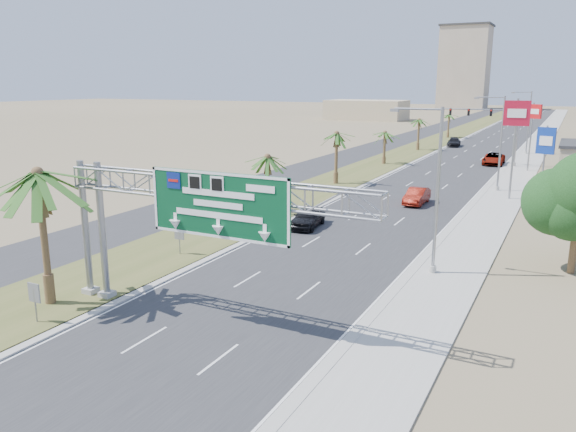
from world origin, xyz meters
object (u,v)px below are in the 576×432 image
(signal_mast, at_px, (501,131))
(car_right_lane, at_px, (494,159))
(palm_near, at_px, (37,174))
(car_left_lane, at_px, (308,217))
(car_far, at_px, (454,142))
(sign_gantry, at_px, (195,199))
(pole_sign_red_far, at_px, (533,117))
(pole_sign_blue, at_px, (546,143))
(pole_sign_red_near, at_px, (516,120))
(car_mid_lane, at_px, (417,196))

(signal_mast, relative_size, car_right_lane, 1.73)
(palm_near, bearing_deg, car_left_lane, 76.18)
(car_far, bearing_deg, sign_gantry, -92.95)
(palm_near, bearing_deg, pole_sign_red_far, 73.02)
(car_right_lane, bearing_deg, sign_gantry, -96.90)
(sign_gantry, distance_m, pole_sign_blue, 50.57)
(pole_sign_blue, distance_m, pole_sign_red_far, 10.03)
(car_far, height_order, pole_sign_red_near, pole_sign_red_near)
(signal_mast, relative_size, car_mid_lane, 2.20)
(palm_near, relative_size, pole_sign_red_far, 0.94)
(palm_near, distance_m, signal_mast, 65.60)
(pole_sign_red_near, height_order, pole_sign_red_far, pole_sign_red_near)
(car_mid_lane, xyz_separation_m, car_right_lane, (2.93, 31.31, 0.05))
(sign_gantry, distance_m, car_left_lane, 19.83)
(car_right_lane, bearing_deg, car_mid_lane, -97.25)
(car_right_lane, xyz_separation_m, pole_sign_red_far, (4.82, -4.38, 6.18))
(pole_sign_red_near, relative_size, pole_sign_red_far, 1.12)
(car_mid_lane, xyz_separation_m, pole_sign_red_far, (7.75, 26.92, 6.24))
(palm_near, bearing_deg, car_mid_lane, 72.28)
(palm_near, height_order, car_right_lane, palm_near)
(palm_near, relative_size, car_right_lane, 1.41)
(sign_gantry, bearing_deg, car_mid_lane, 85.36)
(sign_gantry, relative_size, pole_sign_red_near, 1.70)
(sign_gantry, distance_m, car_mid_lane, 32.10)
(car_mid_lane, bearing_deg, car_right_lane, 84.84)
(palm_near, xyz_separation_m, signal_mast, (14.37, 63.97, -2.08))
(signal_mast, height_order, car_left_lane, signal_mast)
(pole_sign_blue, bearing_deg, signal_mast, 115.81)
(car_mid_lane, height_order, pole_sign_red_far, pole_sign_red_far)
(palm_near, relative_size, car_mid_lane, 1.78)
(car_mid_lane, xyz_separation_m, car_far, (-6.71, 52.63, -0.00))
(pole_sign_red_near, xyz_separation_m, pole_sign_blue, (2.34, 11.05, -3.08))
(sign_gantry, xyz_separation_m, palm_near, (-8.14, -1.93, 0.87))
(car_left_lane, height_order, car_mid_lane, car_left_lane)
(car_far, relative_size, pole_sign_blue, 0.79)
(palm_near, relative_size, car_far, 1.58)
(car_mid_lane, bearing_deg, car_left_lane, -113.59)
(sign_gantry, height_order, pole_sign_red_far, pole_sign_red_far)
(signal_mast, bearing_deg, car_far, 115.12)
(car_far, bearing_deg, car_right_lane, -71.45)
(pole_sign_red_near, xyz_separation_m, pole_sign_red_far, (0.09, 20.56, -0.83))
(sign_gantry, distance_m, signal_mast, 62.37)
(car_left_lane, height_order, car_far, car_left_lane)
(car_right_lane, bearing_deg, palm_near, -103.79)
(car_far, bearing_deg, signal_mast, -70.65)
(car_mid_lane, xyz_separation_m, pole_sign_blue, (10.00, 17.41, 3.98))
(sign_gantry, height_order, pole_sign_blue, sign_gantry)
(sign_gantry, xyz_separation_m, pole_sign_red_far, (10.31, 58.48, 0.95))
(car_right_lane, height_order, pole_sign_red_far, pole_sign_red_far)
(car_left_lane, distance_m, pole_sign_blue, 34.10)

